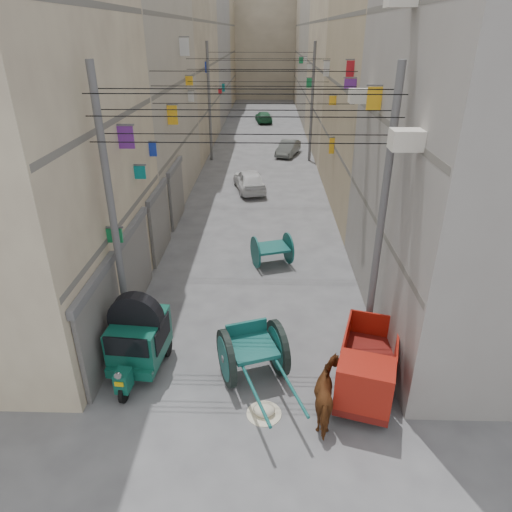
{
  "coord_description": "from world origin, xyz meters",
  "views": [
    {
      "loc": [
        0.57,
        -5.36,
        8.58
      ],
      "look_at": [
        0.25,
        6.5,
        2.71
      ],
      "focal_mm": 32.0,
      "sensor_mm": 36.0,
      "label": 1
    }
  ],
  "objects_px": {
    "distant_car_green": "(264,117)",
    "distant_car_white": "(249,180)",
    "mini_truck": "(366,375)",
    "tonga_cart": "(253,352)",
    "horse": "(330,396)",
    "auto_rickshaw": "(138,336)",
    "second_cart": "(272,249)",
    "distant_car_grey": "(288,148)",
    "feed_sack": "(264,410)"
  },
  "relations": [
    {
      "from": "distant_car_green",
      "to": "distant_car_white",
      "type": "bearing_deg",
      "value": 80.75
    },
    {
      "from": "mini_truck",
      "to": "distant_car_green",
      "type": "distance_m",
      "value": 40.05
    },
    {
      "from": "tonga_cart",
      "to": "distant_car_green",
      "type": "xyz_separation_m",
      "value": [
        -0.15,
        39.11,
        -0.28
      ]
    },
    {
      "from": "distant_car_green",
      "to": "mini_truck",
      "type": "bearing_deg",
      "value": 86.58
    },
    {
      "from": "horse",
      "to": "distant_car_green",
      "type": "distance_m",
      "value": 40.65
    },
    {
      "from": "auto_rickshaw",
      "to": "mini_truck",
      "type": "distance_m",
      "value": 6.14
    },
    {
      "from": "auto_rickshaw",
      "to": "tonga_cart",
      "type": "relative_size",
      "value": 0.71
    },
    {
      "from": "auto_rickshaw",
      "to": "second_cart",
      "type": "distance_m",
      "value": 7.45
    },
    {
      "from": "auto_rickshaw",
      "to": "horse",
      "type": "xyz_separation_m",
      "value": [
        5.06,
        -1.78,
        -0.36
      ]
    },
    {
      "from": "distant_car_white",
      "to": "distant_car_grey",
      "type": "relative_size",
      "value": 1.13
    },
    {
      "from": "tonga_cart",
      "to": "feed_sack",
      "type": "distance_m",
      "value": 1.58
    },
    {
      "from": "auto_rickshaw",
      "to": "mini_truck",
      "type": "bearing_deg",
      "value": -5.36
    },
    {
      "from": "second_cart",
      "to": "feed_sack",
      "type": "distance_m",
      "value": 8.16
    },
    {
      "from": "auto_rickshaw",
      "to": "distant_car_grey",
      "type": "bearing_deg",
      "value": 83.58
    },
    {
      "from": "tonga_cart",
      "to": "mini_truck",
      "type": "xyz_separation_m",
      "value": [
        2.89,
        -0.82,
        -0.01
      ]
    },
    {
      "from": "feed_sack",
      "to": "distant_car_white",
      "type": "distance_m",
      "value": 17.79
    },
    {
      "from": "tonga_cart",
      "to": "second_cart",
      "type": "relative_size",
      "value": 2.08
    },
    {
      "from": "auto_rickshaw",
      "to": "distant_car_green",
      "type": "height_order",
      "value": "auto_rickshaw"
    },
    {
      "from": "tonga_cart",
      "to": "distant_car_grey",
      "type": "xyz_separation_m",
      "value": [
        1.88,
        25.08,
        -0.26
      ]
    },
    {
      "from": "feed_sack",
      "to": "distant_car_white",
      "type": "xyz_separation_m",
      "value": [
        -1.06,
        17.75,
        0.51
      ]
    },
    {
      "from": "distant_car_grey",
      "to": "auto_rickshaw",
      "type": "bearing_deg",
      "value": -83.72
    },
    {
      "from": "horse",
      "to": "distant_car_green",
      "type": "height_order",
      "value": "horse"
    },
    {
      "from": "second_cart",
      "to": "distant_car_grey",
      "type": "relative_size",
      "value": 0.53
    },
    {
      "from": "second_cart",
      "to": "horse",
      "type": "xyz_separation_m",
      "value": [
        1.35,
        -8.23,
        0.02
      ]
    },
    {
      "from": "auto_rickshaw",
      "to": "mini_truck",
      "type": "relative_size",
      "value": 0.81
    },
    {
      "from": "auto_rickshaw",
      "to": "second_cart",
      "type": "xyz_separation_m",
      "value": [
        3.7,
        6.46,
        -0.38
      ]
    },
    {
      "from": "second_cart",
      "to": "distant_car_green",
      "type": "height_order",
      "value": "second_cart"
    },
    {
      "from": "feed_sack",
      "to": "distant_car_green",
      "type": "bearing_deg",
      "value": 90.68
    },
    {
      "from": "tonga_cart",
      "to": "horse",
      "type": "distance_m",
      "value": 2.42
    },
    {
      "from": "mini_truck",
      "to": "distant_car_green",
      "type": "relative_size",
      "value": 0.87
    },
    {
      "from": "auto_rickshaw",
      "to": "second_cart",
      "type": "bearing_deg",
      "value": 65.21
    },
    {
      "from": "auto_rickshaw",
      "to": "mini_truck",
      "type": "xyz_separation_m",
      "value": [
        6.04,
        -1.11,
        -0.26
      ]
    },
    {
      "from": "distant_car_green",
      "to": "feed_sack",
      "type": "bearing_deg",
      "value": 82.9
    },
    {
      "from": "mini_truck",
      "to": "feed_sack",
      "type": "xyz_separation_m",
      "value": [
        -2.56,
        -0.57,
        -0.67
      ]
    },
    {
      "from": "tonga_cart",
      "to": "feed_sack",
      "type": "bearing_deg",
      "value": -96.47
    },
    {
      "from": "distant_car_white",
      "to": "distant_car_green",
      "type": "bearing_deg",
      "value": -104.08
    },
    {
      "from": "distant_car_white",
      "to": "distant_car_grey",
      "type": "xyz_separation_m",
      "value": [
        2.62,
        8.72,
        -0.09
      ]
    },
    {
      "from": "feed_sack",
      "to": "horse",
      "type": "height_order",
      "value": "horse"
    },
    {
      "from": "horse",
      "to": "second_cart",
      "type": "bearing_deg",
      "value": -77.6
    },
    {
      "from": "auto_rickshaw",
      "to": "distant_car_green",
      "type": "bearing_deg",
      "value": 90.63
    },
    {
      "from": "feed_sack",
      "to": "distant_car_grey",
      "type": "height_order",
      "value": "distant_car_grey"
    },
    {
      "from": "horse",
      "to": "distant_car_white",
      "type": "height_order",
      "value": "horse"
    },
    {
      "from": "second_cart",
      "to": "distant_car_white",
      "type": "xyz_separation_m",
      "value": [
        -1.29,
        9.61,
        -0.04
      ]
    },
    {
      "from": "tonga_cart",
      "to": "horse",
      "type": "bearing_deg",
      "value": -57.63
    },
    {
      "from": "second_cart",
      "to": "feed_sack",
      "type": "bearing_deg",
      "value": -109.37
    },
    {
      "from": "second_cart",
      "to": "distant_car_grey",
      "type": "bearing_deg",
      "value": 68.09
    },
    {
      "from": "tonga_cart",
      "to": "mini_truck",
      "type": "height_order",
      "value": "mini_truck"
    },
    {
      "from": "distant_car_grey",
      "to": "distant_car_green",
      "type": "xyz_separation_m",
      "value": [
        -2.03,
        14.04,
        -0.01
      ]
    },
    {
      "from": "auto_rickshaw",
      "to": "distant_car_green",
      "type": "distance_m",
      "value": 38.94
    },
    {
      "from": "tonga_cart",
      "to": "distant_car_white",
      "type": "xyz_separation_m",
      "value": [
        -0.74,
        16.36,
        -0.17
      ]
    }
  ]
}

